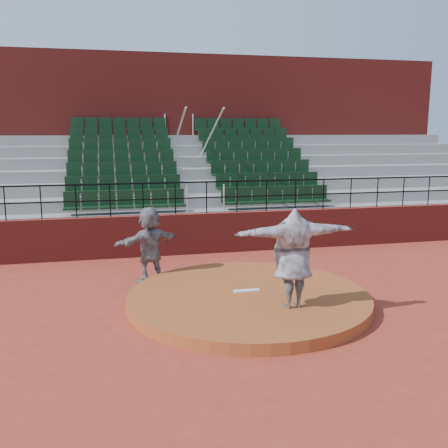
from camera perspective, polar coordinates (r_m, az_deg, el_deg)
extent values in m
plane|color=#A33624|center=(11.56, 2.79, -9.08)|extent=(90.00, 90.00, 0.00)
cylinder|color=#A44E24|center=(11.52, 2.80, -8.50)|extent=(5.50, 5.50, 0.25)
cube|color=white|center=(11.61, 2.60, -7.61)|extent=(0.60, 0.15, 0.03)
cube|color=maroon|center=(16.08, -1.98, -1.03)|extent=(24.00, 0.30, 1.30)
cylinder|color=black|center=(15.83, -2.02, 4.83)|extent=(24.00, 0.05, 0.05)
cylinder|color=black|center=(15.89, -2.01, 3.04)|extent=(24.00, 0.04, 0.04)
cylinder|color=black|center=(15.91, -23.77, 2.15)|extent=(0.04, 0.04, 1.00)
cylinder|color=black|center=(15.75, -20.19, 2.32)|extent=(0.04, 0.04, 1.00)
cylinder|color=black|center=(15.65, -16.56, 2.48)|extent=(0.04, 0.04, 1.00)
cylinder|color=black|center=(15.61, -12.90, 2.64)|extent=(0.04, 0.04, 1.00)
cylinder|color=black|center=(15.64, -9.23, 2.79)|extent=(0.04, 0.04, 1.00)
cylinder|color=black|center=(15.74, -5.59, 2.92)|extent=(0.04, 0.04, 1.00)
cylinder|color=black|center=(15.89, -2.01, 3.04)|extent=(0.04, 0.04, 1.00)
cylinder|color=black|center=(16.11, 1.49, 3.14)|extent=(0.04, 0.04, 1.00)
cylinder|color=black|center=(16.38, 4.89, 3.23)|extent=(0.04, 0.04, 1.00)
cylinder|color=black|center=(16.71, 8.16, 3.31)|extent=(0.04, 0.04, 1.00)
cylinder|color=black|center=(17.10, 11.30, 3.37)|extent=(0.04, 0.04, 1.00)
cylinder|color=black|center=(17.53, 14.29, 3.42)|extent=(0.04, 0.04, 1.00)
cylinder|color=black|center=(18.00, 17.13, 3.46)|extent=(0.04, 0.04, 1.00)
cylinder|color=black|center=(18.52, 19.82, 3.49)|extent=(0.04, 0.04, 1.00)
cylinder|color=black|center=(19.08, 22.36, 3.52)|extent=(0.04, 0.04, 1.00)
cube|color=gray|center=(16.64, -2.36, -0.64)|extent=(24.00, 0.85, 1.30)
cube|color=black|center=(16.22, -11.20, 2.50)|extent=(3.85, 0.48, 0.72)
cube|color=black|center=(17.12, 5.96, 3.06)|extent=(3.85, 0.48, 0.72)
cube|color=gray|center=(17.42, -2.87, 0.54)|extent=(24.00, 0.85, 1.70)
cube|color=black|center=(17.01, -11.34, 4.22)|extent=(3.85, 0.48, 0.72)
cube|color=black|center=(17.87, 5.11, 4.68)|extent=(3.85, 0.48, 0.72)
cube|color=gray|center=(18.22, -3.35, 1.62)|extent=(24.00, 0.85, 2.10)
cube|color=black|center=(17.82, -11.47, 5.79)|extent=(3.85, 0.48, 0.72)
cube|color=black|center=(18.64, 4.32, 6.17)|extent=(3.85, 0.48, 0.72)
cube|color=gray|center=(19.02, -3.78, 2.60)|extent=(24.00, 0.85, 2.50)
cube|color=black|center=(18.64, -11.59, 7.22)|extent=(3.85, 0.48, 0.72)
cube|color=black|center=(19.43, 3.60, 7.54)|extent=(3.85, 0.48, 0.72)
cube|color=gray|center=(19.82, -4.18, 3.51)|extent=(24.00, 0.85, 2.90)
cube|color=black|center=(19.47, -11.70, 8.53)|extent=(3.85, 0.48, 0.72)
cube|color=black|center=(20.23, 2.92, 8.81)|extent=(3.85, 0.48, 0.72)
cube|color=gray|center=(20.64, -4.54, 4.34)|extent=(24.00, 0.85, 3.30)
cube|color=black|center=(20.31, -11.80, 9.74)|extent=(3.85, 0.48, 0.72)
cube|color=black|center=(21.04, 2.29, 9.97)|extent=(3.85, 0.48, 0.72)
cube|color=gray|center=(21.45, -4.88, 5.11)|extent=(24.00, 0.85, 3.70)
cube|color=black|center=(21.16, -11.89, 10.84)|extent=(3.85, 0.48, 0.72)
cube|color=black|center=(21.86, 1.71, 11.05)|extent=(3.85, 0.48, 0.72)
cylinder|color=silver|center=(18.75, -5.69, 9.05)|extent=(0.06, 5.97, 2.46)
cylinder|color=silver|center=(18.94, -2.04, 9.11)|extent=(0.06, 5.97, 2.46)
cube|color=maroon|center=(23.26, -5.62, 9.72)|extent=(24.00, 3.00, 7.10)
imported|color=black|center=(10.46, 7.88, -3.87)|extent=(2.58, 0.72, 2.09)
imported|color=black|center=(13.10, -8.51, -2.31)|extent=(1.91, 1.33, 1.98)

